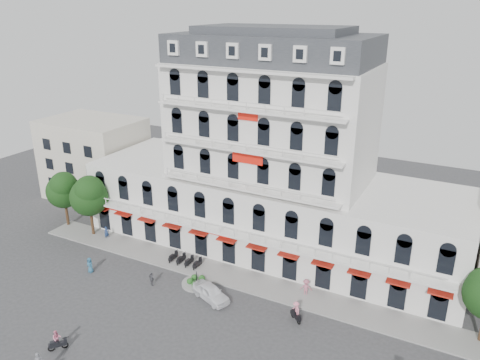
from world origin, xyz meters
name	(u,v)px	position (x,y,z in m)	size (l,w,h in m)	color
ground	(189,325)	(0.00, 0.00, 0.00)	(120.00, 120.00, 0.00)	#38383A
sidewalk	(235,277)	(0.00, 9.00, 0.08)	(53.00, 4.00, 0.16)	gray
main_building	(271,168)	(0.00, 18.00, 9.96)	(45.00, 15.00, 25.80)	silver
flank_building_west	(95,158)	(-30.00, 20.00, 6.00)	(14.00, 10.00, 12.00)	beige
traffic_island	(197,282)	(-3.00, 6.00, 0.26)	(3.20, 3.20, 1.60)	gray
parked_scooter_row	(185,265)	(-6.35, 8.80, 0.00)	(4.40, 1.80, 1.10)	black
tree_west_outer	(63,189)	(-25.95, 9.98, 5.35)	(4.50, 4.48, 7.76)	#382314
tree_west_inner	(89,194)	(-20.95, 9.48, 5.68)	(4.76, 4.76, 8.25)	#382314
parked_car	(211,292)	(-0.31, 4.46, 0.77)	(1.82, 4.53, 1.54)	white
rider_southwest	(57,340)	(-8.19, -7.99, 0.97)	(1.24, 1.37, 1.97)	black
rider_center	(296,311)	(8.52, 5.17, 1.09)	(1.40, 1.22, 2.09)	black
pedestrian_left	(90,265)	(-14.80, 2.63, 0.89)	(0.87, 0.56, 1.77)	#2A5E7F
pedestrian_mid	(152,279)	(-7.11, 3.65, 0.77)	(0.90, 0.38, 1.54)	#595961
pedestrian_right	(306,287)	(7.94, 9.50, 0.92)	(1.19, 0.69, 1.85)	#BC6379
pedestrian_far	(107,233)	(-18.69, 9.50, 0.84)	(0.61, 0.40, 1.68)	navy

